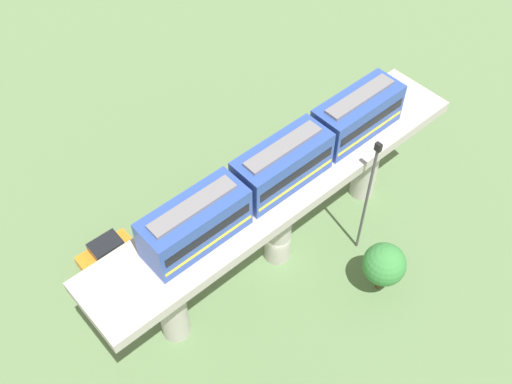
{
  "coord_description": "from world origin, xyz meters",
  "views": [
    {
      "loc": [
        18.11,
        -18.18,
        37.85
      ],
      "look_at": [
        -2.5,
        0.1,
        5.04
      ],
      "focal_mm": 42.38,
      "sensor_mm": 36.0,
      "label": 1
    }
  ],
  "objects": [
    {
      "name": "train",
      "position": [
        0.0,
        0.1,
        9.94
      ],
      "size": [
        2.64,
        20.5,
        3.24
      ],
      "color": "#2D4CA5",
      "rests_on": "viaduct"
    },
    {
      "name": "parked_car_yellow",
      "position": [
        -7.04,
        -1.17,
        0.74
      ],
      "size": [
        2.1,
        4.32,
        1.76
      ],
      "rotation": [
        0.0,
        0.0,
        -0.07
      ],
      "color": "yellow",
      "rests_on": "ground"
    },
    {
      "name": "signal_post",
      "position": [
        3.4,
        5.13,
        6.03
      ],
      "size": [
        0.44,
        0.28,
        11.01
      ],
      "color": "#4C4C51",
      "rests_on": "ground"
    },
    {
      "name": "viaduct",
      "position": [
        0.0,
        0.0,
        6.3
      ],
      "size": [
        5.2,
        28.85,
        8.41
      ],
      "color": "#B7B2AA",
      "rests_on": "ground"
    },
    {
      "name": "parked_car_orange",
      "position": [
        -8.25,
        -9.66,
        0.74
      ],
      "size": [
        1.89,
        4.24,
        1.76
      ],
      "rotation": [
        0.0,
        0.0,
        -0.02
      ],
      "color": "orange",
      "rests_on": "ground"
    },
    {
      "name": "ground_plane",
      "position": [
        0.0,
        0.0,
        0.0
      ],
      "size": [
        120.0,
        120.0,
        0.0
      ],
      "primitive_type": "plane",
      "color": "#5B7A4C"
    },
    {
      "name": "tree_mid_lot",
      "position": [
        6.88,
        3.56,
        2.93
      ],
      "size": [
        3.04,
        3.04,
        4.47
      ],
      "color": "brown",
      "rests_on": "ground"
    }
  ]
}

